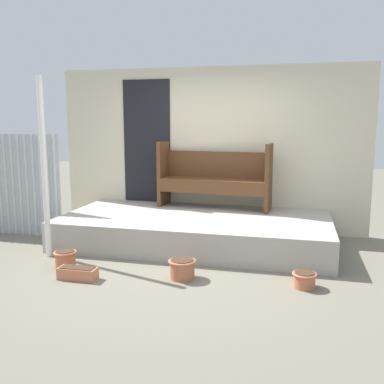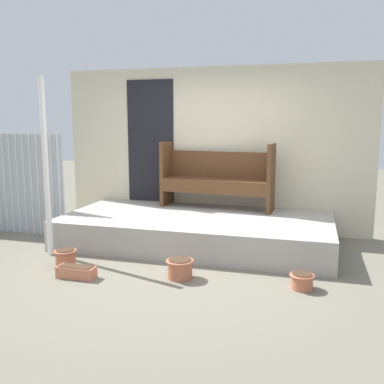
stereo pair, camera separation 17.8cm
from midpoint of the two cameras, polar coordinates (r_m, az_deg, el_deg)
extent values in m
plane|color=#706B5B|center=(5.39, -0.67, -9.60)|extent=(24.00, 24.00, 0.00)
cube|color=#A8A399|center=(6.18, 1.44, -5.08)|extent=(3.79, 1.84, 0.41)
cube|color=beige|center=(6.93, 3.43, 5.65)|extent=(4.99, 0.06, 2.60)
cube|color=black|center=(7.17, -4.84, 6.74)|extent=(0.80, 0.02, 2.00)
cylinder|color=silver|center=(7.33, -23.06, 1.06)|extent=(0.04, 0.04, 1.57)
cylinder|color=silver|center=(7.26, -22.30, 1.03)|extent=(0.04, 0.04, 1.57)
cylinder|color=silver|center=(7.18, -21.53, 1.00)|extent=(0.04, 0.04, 1.57)
cylinder|color=silver|center=(7.11, -20.75, 0.96)|extent=(0.04, 0.04, 1.57)
cylinder|color=silver|center=(7.04, -19.95, 0.93)|extent=(0.04, 0.04, 1.57)
cylinder|color=silver|center=(6.97, -19.13, 0.89)|extent=(0.04, 0.04, 1.57)
cylinder|color=silver|center=(6.90, -18.30, 0.86)|extent=(0.04, 0.04, 1.57)
cylinder|color=silver|center=(6.83, -17.45, 0.82)|extent=(0.04, 0.04, 1.57)
cylinder|color=silver|center=(6.76, -16.58, 0.78)|extent=(0.04, 0.04, 1.57)
cylinder|color=white|center=(5.80, -18.07, 3.06)|extent=(0.07, 0.07, 2.32)
cube|color=#54331C|center=(6.89, -2.72, 2.48)|extent=(0.09, 0.40, 1.02)
cube|color=#54331C|center=(6.42, 11.27, 1.79)|extent=(0.09, 0.40, 1.02)
cube|color=#54331C|center=(6.61, 4.02, 1.56)|extent=(1.66, 0.54, 0.04)
cube|color=#54331C|center=(6.45, 3.54, 0.44)|extent=(1.62, 0.17, 0.17)
cube|color=#54331C|center=(6.76, 4.48, 3.66)|extent=(1.63, 0.18, 0.41)
cylinder|color=#B76647|center=(5.48, -15.62, -8.51)|extent=(0.24, 0.24, 0.20)
torus|color=#B76647|center=(5.45, -15.66, -7.61)|extent=(0.28, 0.28, 0.02)
cylinder|color=#422D1E|center=(5.45, -15.67, -7.45)|extent=(0.22, 0.22, 0.01)
cylinder|color=#B76647|center=(4.90, -0.56, -10.24)|extent=(0.28, 0.28, 0.21)
torus|color=#B76647|center=(4.87, -0.56, -9.18)|extent=(0.32, 0.32, 0.02)
cylinder|color=#422D1E|center=(4.86, -0.57, -9.00)|extent=(0.26, 0.26, 0.01)
cylinder|color=#B76647|center=(4.78, 15.51, -11.44)|extent=(0.23, 0.23, 0.16)
torus|color=#B76647|center=(4.76, 15.54, -10.66)|extent=(0.27, 0.27, 0.02)
cylinder|color=#422D1E|center=(4.75, 15.55, -10.48)|extent=(0.21, 0.21, 0.01)
cube|color=#C67251|center=(5.08, -14.17, -10.32)|extent=(0.44, 0.17, 0.13)
cube|color=#422D1E|center=(5.05, -14.21, -9.57)|extent=(0.39, 0.15, 0.01)
camera|label=1|loc=(0.09, -89.07, 0.16)|focal=40.00mm
camera|label=2|loc=(0.09, 90.93, -0.16)|focal=40.00mm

